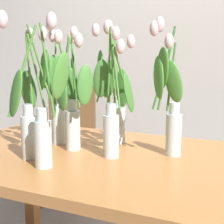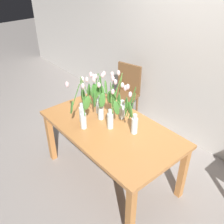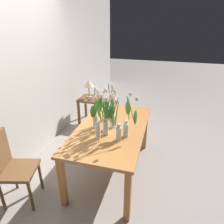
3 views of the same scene
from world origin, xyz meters
The scene contains 14 objects.
ground_plane centered at (0.00, 0.00, 0.00)m, with size 18.00×18.00×0.00m, color gray.
room_wall_rear centered at (0.00, 1.36, 1.35)m, with size 9.00×0.10×2.70m, color beige.
dining_table centered at (0.00, 0.00, 0.65)m, with size 1.60×0.90×0.74m.
tulip_vase_0 centered at (-0.29, -0.14, 0.96)m, with size 0.16×0.17×0.58m.
tulip_vase_1 centered at (-0.20, 0.01, 0.96)m, with size 0.22×0.20×0.55m.
tulip_vase_2 centered at (-0.17, -0.25, 0.93)m, with size 0.20×0.19×0.57m.
tulip_vase_3 centered at (0.01, 0.02, 0.96)m, with size 0.21×0.19×0.57m.
tulip_vase_4 centered at (0.23, 0.08, 0.96)m, with size 0.16×0.17×0.58m.
tulip_vase_5 centered at (-0.29, 0.08, 0.93)m, with size 0.14×0.22×0.54m.
tulip_vase_6 centered at (-0.07, 0.19, 0.93)m, with size 0.13×0.16×0.59m.
dining_chair centered at (-0.82, 1.00, 0.52)m, with size 0.49×0.49×0.93m.
side_table centered at (1.44, 0.88, 0.43)m, with size 0.44×0.44×0.55m.
table_lamp centered at (1.47, 0.90, 0.86)m, with size 0.22×0.22×0.40m.
pillar_candle centered at (1.35, 0.82, 0.59)m, with size 0.06×0.06×0.07m, color beige.
Camera 3 is at (-2.34, -0.66, 2.09)m, focal length 32.73 mm.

